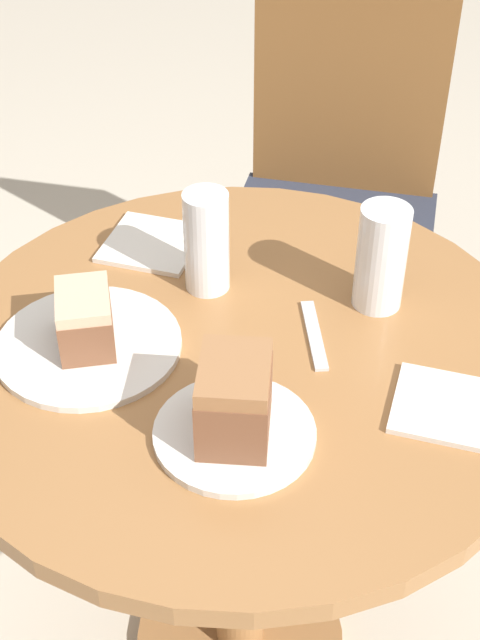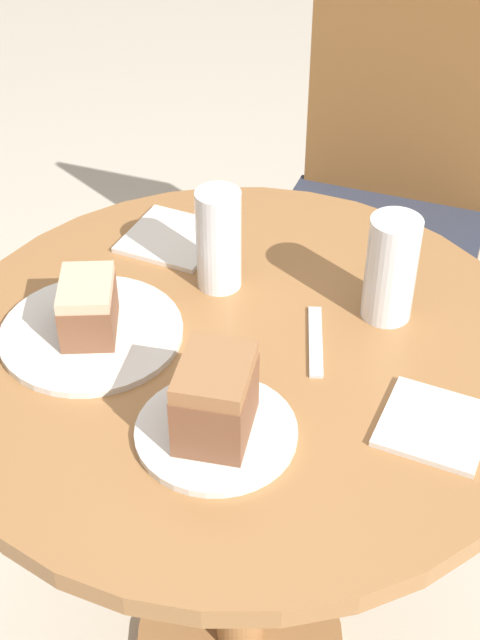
{
  "view_description": "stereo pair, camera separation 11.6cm",
  "coord_description": "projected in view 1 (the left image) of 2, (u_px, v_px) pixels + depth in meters",
  "views": [
    {
      "loc": [
        0.32,
        -0.85,
        1.5
      ],
      "look_at": [
        0.0,
        0.0,
        0.76
      ],
      "focal_mm": 50.0,
      "sensor_mm": 36.0,
      "label": 1
    },
    {
      "loc": [
        0.42,
        -0.8,
        1.5
      ],
      "look_at": [
        0.0,
        0.0,
        0.76
      ],
      "focal_mm": 50.0,
      "sensor_mm": 36.0,
      "label": 2
    }
  ],
  "objects": [
    {
      "name": "plate_far",
      "position": [
        89.0,
        345.0,
        1.18
      ],
      "size": [
        0.25,
        0.25,
        0.01
      ],
      "color": "silver",
      "rests_on": "table"
    },
    {
      "name": "ground_plane",
      "position": [
        240.0,
        640.0,
        1.65
      ],
      "size": [
        8.0,
        8.0,
        0.0
      ],
      "primitive_type": "plane",
      "color": "beige"
    },
    {
      "name": "glass_water",
      "position": [
        207.0,
        246.0,
        1.25
      ],
      "size": [
        0.06,
        0.06,
        0.15
      ],
      "color": "silver",
      "rests_on": "table"
    },
    {
      "name": "spoon",
      "position": [
        314.0,
        335.0,
        1.2
      ],
      "size": [
        0.08,
        0.14,
        0.0
      ],
      "rotation": [
        0.0,
        0.0,
        2.01
      ],
      "color": "silver",
      "rests_on": "table"
    },
    {
      "name": "cake_slice_near",
      "position": [
        234.0,
        399.0,
        1.02
      ],
      "size": [
        0.11,
        0.13,
        0.1
      ],
      "rotation": [
        0.0,
        0.0,
        3.42
      ],
      "color": "brown",
      "rests_on": "plate_near"
    },
    {
      "name": "glass_lemonade",
      "position": [
        381.0,
        264.0,
        1.22
      ],
      "size": [
        0.07,
        0.07,
        0.15
      ],
      "color": "silver",
      "rests_on": "table"
    },
    {
      "name": "table",
      "position": [
        240.0,
        428.0,
        1.29
      ],
      "size": [
        0.82,
        0.82,
        0.72
      ],
      "color": "#9E6B3D",
      "rests_on": "ground_plane"
    },
    {
      "name": "plate_near",
      "position": [
        235.0,
        433.0,
        1.06
      ],
      "size": [
        0.19,
        0.19,
        0.01
      ],
      "color": "silver",
      "rests_on": "table"
    },
    {
      "name": "cake_slice_far",
      "position": [
        85.0,
        319.0,
        1.15
      ],
      "size": [
        0.11,
        0.12,
        0.08
      ],
      "rotation": [
        0.0,
        0.0,
        0.53
      ],
      "color": "brown",
      "rests_on": "plate_far"
    },
    {
      "name": "napkin_side",
      "position": [
        444.0,
        407.0,
        1.09
      ],
      "size": [
        0.13,
        0.13,
        0.01
      ],
      "rotation": [
        0.0,
        0.0,
        0.06
      ],
      "color": "silver",
      "rests_on": "table"
    },
    {
      "name": "napkin_stack",
      "position": [
        152.0,
        243.0,
        1.37
      ],
      "size": [
        0.15,
        0.15,
        0.01
      ],
      "rotation": [
        0.0,
        0.0,
        0.06
      ],
      "color": "silver",
      "rests_on": "table"
    },
    {
      "name": "chair",
      "position": [
        334.0,
        202.0,
        1.94
      ],
      "size": [
        0.5,
        0.52,
        0.93
      ],
      "rotation": [
        0.0,
        0.0,
        0.14
      ],
      "color": "brown",
      "rests_on": "ground_plane"
    }
  ]
}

